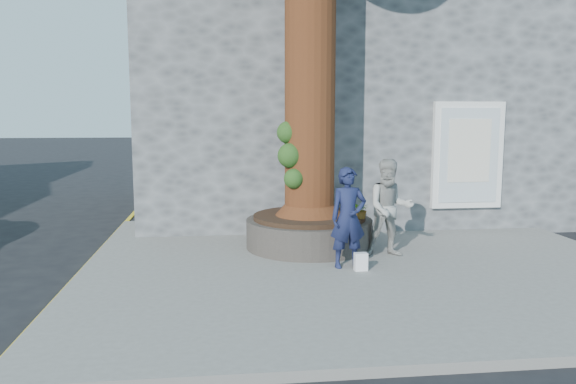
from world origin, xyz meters
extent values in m
plane|color=black|center=(0.00, 0.00, 0.00)|extent=(120.00, 120.00, 0.00)
cube|color=slate|center=(1.50, 1.00, 0.06)|extent=(9.00, 8.00, 0.12)
cube|color=yellow|center=(-3.05, 1.00, 0.00)|extent=(0.10, 30.00, 0.01)
cube|color=#4B4D50|center=(2.50, 7.20, 3.00)|extent=(10.00, 8.00, 6.00)
cube|color=white|center=(4.30, 3.14, 1.70)|extent=(1.50, 0.12, 2.20)
cube|color=silver|center=(4.30, 3.08, 1.70)|extent=(1.25, 0.04, 1.95)
cube|color=silver|center=(4.30, 3.06, 1.80)|extent=(0.90, 0.02, 1.30)
cylinder|color=black|center=(0.80, 2.00, 0.38)|extent=(2.30, 2.30, 0.52)
cylinder|color=black|center=(0.80, 2.00, 0.68)|extent=(2.04, 2.04, 0.08)
cylinder|color=#3F200F|center=(0.80, 2.00, 4.47)|extent=(0.90, 0.90, 7.50)
cone|color=#3F200F|center=(0.80, 2.00, 1.07)|extent=(1.24, 1.24, 0.70)
sphere|color=#204416|center=(0.42, 1.80, 1.82)|extent=(0.44, 0.44, 0.44)
sphere|color=#204416|center=(0.48, 1.70, 1.42)|extent=(0.36, 0.36, 0.36)
sphere|color=#204416|center=(0.40, 1.92, 2.22)|extent=(0.40, 0.40, 0.40)
imported|color=#161C3D|center=(1.20, 0.55, 0.92)|extent=(0.62, 0.44, 1.59)
imported|color=#A2A19B|center=(2.06, 1.19, 0.95)|extent=(0.86, 0.70, 1.67)
cube|color=white|center=(1.35, 0.33, 0.26)|extent=(0.21, 0.13, 0.28)
imported|color=gray|center=(1.65, 2.85, 0.89)|extent=(0.22, 0.20, 0.34)
imported|color=gray|center=(1.65, 2.55, 0.92)|extent=(0.31, 0.31, 0.41)
imported|color=gray|center=(0.59, 2.85, 0.87)|extent=(0.24, 0.24, 0.31)
imported|color=gray|center=(1.65, 1.48, 0.89)|extent=(0.41, 0.41, 0.34)
camera|label=1|loc=(-0.77, -7.97, 2.51)|focal=35.00mm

